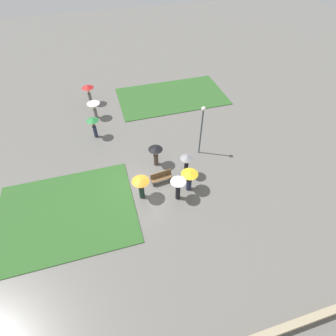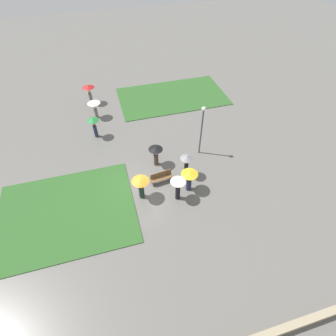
{
  "view_description": "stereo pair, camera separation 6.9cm",
  "coord_description": "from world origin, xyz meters",
  "px_view_note": "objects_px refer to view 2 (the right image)",
  "views": [
    {
      "loc": [
        -1.65,
        -11.95,
        14.4
      ],
      "look_at": [
        2.04,
        0.67,
        0.95
      ],
      "focal_mm": 28.0,
      "sensor_mm": 36.0,
      "label": 1
    },
    {
      "loc": [
        -1.58,
        -11.97,
        14.4
      ],
      "look_at": [
        2.04,
        0.67,
        0.95
      ],
      "focal_mm": 28.0,
      "sensor_mm": 36.0,
      "label": 2
    }
  ],
  "objects_px": {
    "crowd_person_white": "(178,185)",
    "lone_walker_far_path": "(94,104)",
    "lamp_post": "(202,125)",
    "crowd_person_black": "(156,153)",
    "crowd_person_yellow": "(189,177)",
    "crowd_person_grey": "(187,161)",
    "crowd_person_orange": "(141,184)",
    "lone_walker_near_lawn": "(89,89)",
    "park_bench": "(161,177)",
    "lone_walker_mid_plaza": "(94,123)"
  },
  "relations": [
    {
      "from": "lone_walker_far_path",
      "to": "lone_walker_near_lawn",
      "type": "xyz_separation_m",
      "value": [
        -0.27,
        2.69,
        0.12
      ]
    },
    {
      "from": "crowd_person_white",
      "to": "lamp_post",
      "type": "bearing_deg",
      "value": 114.22
    },
    {
      "from": "crowd_person_white",
      "to": "crowd_person_grey",
      "type": "bearing_deg",
      "value": 118.84
    },
    {
      "from": "lone_walker_far_path",
      "to": "lamp_post",
      "type": "bearing_deg",
      "value": -20.81
    },
    {
      "from": "park_bench",
      "to": "crowd_person_orange",
      "type": "height_order",
      "value": "crowd_person_orange"
    },
    {
      "from": "crowd_person_white",
      "to": "crowd_person_orange",
      "type": "relative_size",
      "value": 1.02
    },
    {
      "from": "park_bench",
      "to": "crowd_person_white",
      "type": "height_order",
      "value": "crowd_person_white"
    },
    {
      "from": "crowd_person_grey",
      "to": "crowd_person_white",
      "type": "height_order",
      "value": "crowd_person_grey"
    },
    {
      "from": "lamp_post",
      "to": "lone_walker_mid_plaza",
      "type": "relative_size",
      "value": 2.27
    },
    {
      "from": "crowd_person_yellow",
      "to": "lone_walker_far_path",
      "type": "height_order",
      "value": "crowd_person_yellow"
    },
    {
      "from": "crowd_person_white",
      "to": "lone_walker_mid_plaza",
      "type": "bearing_deg",
      "value": -178.6
    },
    {
      "from": "park_bench",
      "to": "lone_walker_near_lawn",
      "type": "xyz_separation_m",
      "value": [
        -4.05,
        12.24,
        1.04
      ]
    },
    {
      "from": "lone_walker_far_path",
      "to": "lone_walker_mid_plaza",
      "type": "relative_size",
      "value": 0.93
    },
    {
      "from": "lamp_post",
      "to": "lone_walker_far_path",
      "type": "relative_size",
      "value": 2.46
    },
    {
      "from": "lone_walker_mid_plaza",
      "to": "lone_walker_near_lawn",
      "type": "distance_m",
      "value": 5.61
    },
    {
      "from": "lamp_post",
      "to": "crowd_person_grey",
      "type": "distance_m",
      "value": 3.09
    },
    {
      "from": "lamp_post",
      "to": "crowd_person_black",
      "type": "distance_m",
      "value": 4.01
    },
    {
      "from": "lamp_post",
      "to": "crowd_person_black",
      "type": "relative_size",
      "value": 2.49
    },
    {
      "from": "park_bench",
      "to": "crowd_person_orange",
      "type": "relative_size",
      "value": 0.87
    },
    {
      "from": "crowd_person_orange",
      "to": "lone_walker_mid_plaza",
      "type": "xyz_separation_m",
      "value": [
        -2.41,
        7.62,
        0.0
      ]
    },
    {
      "from": "park_bench",
      "to": "crowd_person_white",
      "type": "relative_size",
      "value": 0.85
    },
    {
      "from": "park_bench",
      "to": "crowd_person_orange",
      "type": "distance_m",
      "value": 2.13
    },
    {
      "from": "lone_walker_mid_plaza",
      "to": "crowd_person_yellow",
      "type": "bearing_deg",
      "value": -105.89
    },
    {
      "from": "crowd_person_black",
      "to": "crowd_person_orange",
      "type": "xyz_separation_m",
      "value": [
        -1.73,
        -2.84,
        0.16
      ]
    },
    {
      "from": "crowd_person_orange",
      "to": "lone_walker_far_path",
      "type": "xyz_separation_m",
      "value": [
        -2.12,
        10.53,
        0.01
      ]
    },
    {
      "from": "lone_walker_mid_plaza",
      "to": "lamp_post",
      "type": "bearing_deg",
      "value": -81.46
    },
    {
      "from": "lamp_post",
      "to": "crowd_person_white",
      "type": "distance_m",
      "value": 5.23
    },
    {
      "from": "crowd_person_white",
      "to": "lone_walker_far_path",
      "type": "bearing_deg",
      "value": 173.45
    },
    {
      "from": "crowd_person_orange",
      "to": "crowd_person_black",
      "type": "bearing_deg",
      "value": 132.02
    },
    {
      "from": "lamp_post",
      "to": "lone_walker_far_path",
      "type": "height_order",
      "value": "lamp_post"
    },
    {
      "from": "crowd_person_white",
      "to": "crowd_person_orange",
      "type": "xyz_separation_m",
      "value": [
        -2.33,
        0.79,
        0.01
      ]
    },
    {
      "from": "crowd_person_yellow",
      "to": "lone_walker_far_path",
      "type": "distance_m",
      "value": 12.06
    },
    {
      "from": "crowd_person_grey",
      "to": "park_bench",
      "type": "bearing_deg",
      "value": -132.69
    },
    {
      "from": "crowd_person_black",
      "to": "crowd_person_yellow",
      "type": "distance_m",
      "value": 3.46
    },
    {
      "from": "park_bench",
      "to": "lone_walker_near_lawn",
      "type": "distance_m",
      "value": 12.93
    },
    {
      "from": "lamp_post",
      "to": "lone_walker_near_lawn",
      "type": "xyz_separation_m",
      "value": [
        -7.8,
        10.03,
        -1.27
      ]
    },
    {
      "from": "lone_walker_far_path",
      "to": "lone_walker_near_lawn",
      "type": "distance_m",
      "value": 2.7
    },
    {
      "from": "crowd_person_black",
      "to": "crowd_person_white",
      "type": "relative_size",
      "value": 0.91
    },
    {
      "from": "lamp_post",
      "to": "crowd_person_orange",
      "type": "xyz_separation_m",
      "value": [
        -5.41,
        -3.19,
        -1.4
      ]
    },
    {
      "from": "crowd_person_black",
      "to": "crowd_person_grey",
      "type": "xyz_separation_m",
      "value": [
        1.83,
        -1.74,
        0.25
      ]
    },
    {
      "from": "crowd_person_white",
      "to": "lone_walker_near_lawn",
      "type": "xyz_separation_m",
      "value": [
        -4.72,
        14.01,
        0.14
      ]
    },
    {
      "from": "crowd_person_black",
      "to": "lone_walker_near_lawn",
      "type": "xyz_separation_m",
      "value": [
        -4.12,
        10.38,
        0.29
      ]
    },
    {
      "from": "lone_walker_far_path",
      "to": "lone_walker_mid_plaza",
      "type": "distance_m",
      "value": 2.93
    },
    {
      "from": "park_bench",
      "to": "crowd_person_orange",
      "type": "bearing_deg",
      "value": -155.78
    },
    {
      "from": "crowd_person_yellow",
      "to": "lone_walker_far_path",
      "type": "xyz_separation_m",
      "value": [
        -5.44,
        10.77,
        0.12
      ]
    },
    {
      "from": "crowd_person_yellow",
      "to": "crowd_person_grey",
      "type": "distance_m",
      "value": 1.37
    },
    {
      "from": "crowd_person_yellow",
      "to": "crowd_person_orange",
      "type": "distance_m",
      "value": 3.32
    },
    {
      "from": "crowd_person_black",
      "to": "lone_walker_mid_plaza",
      "type": "relative_size",
      "value": 0.91
    },
    {
      "from": "lamp_post",
      "to": "lone_walker_mid_plaza",
      "type": "xyz_separation_m",
      "value": [
        -7.82,
        4.42,
        -1.4
      ]
    },
    {
      "from": "crowd_person_yellow",
      "to": "crowd_person_grey",
      "type": "relative_size",
      "value": 0.88
    }
  ]
}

